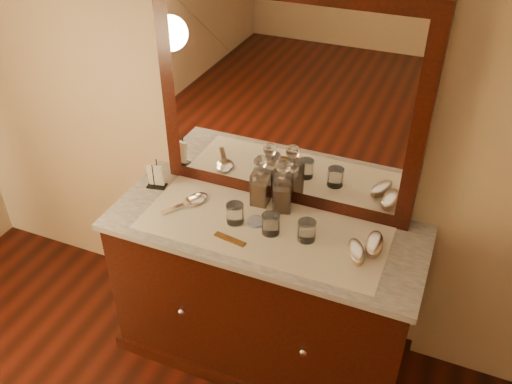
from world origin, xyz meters
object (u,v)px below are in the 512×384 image
dresser_cabinet (264,295)px  napkin_rack (156,177)px  mirror_frame (287,102)px  hand_mirror_inner (191,202)px  decanter_left (260,185)px  decanter_right (282,191)px  hand_mirror_outer (196,199)px  pin_dish (256,222)px  comb (230,239)px  brush_near (356,252)px  brush_far (374,244)px

dresser_cabinet → napkin_rack: (-0.61, 0.08, 0.50)m
mirror_frame → hand_mirror_inner: 0.66m
hand_mirror_inner → decanter_left: bearing=23.6°
decanter_right → hand_mirror_outer: 0.42m
decanter_left → decanter_right: size_ratio=0.95×
pin_dish → decanter_right: (0.07, 0.14, 0.10)m
mirror_frame → comb: bearing=-104.0°
brush_near → decanter_left: bearing=159.3°
brush_near → brush_far: size_ratio=0.98×
mirror_frame → hand_mirror_outer: mirror_frame is taller
decanter_left → pin_dish: bearing=-74.3°
mirror_frame → pin_dish: bearing=-99.2°
decanter_left → hand_mirror_inner: (-0.30, -0.13, -0.09)m
napkin_rack → decanter_left: bearing=7.0°
brush_far → hand_mirror_inner: brush_far is taller
pin_dish → decanter_left: bearing=105.7°
mirror_frame → brush_near: mirror_frame is taller
mirror_frame → decanter_right: mirror_frame is taller
hand_mirror_outer → hand_mirror_inner: size_ratio=0.86×
brush_near → napkin_rack: bearing=173.0°
brush_far → hand_mirror_inner: bearing=-179.1°
decanter_left → brush_near: size_ratio=1.57×
pin_dish → hand_mirror_inner: (-0.34, 0.02, 0.00)m
decanter_right → hand_mirror_inner: 0.44m
pin_dish → brush_far: size_ratio=0.47×
mirror_frame → brush_near: 0.70m
decanter_right → dresser_cabinet: bearing=-102.0°
decanter_right → hand_mirror_inner: size_ratio=1.23×
dresser_cabinet → decanter_right: 0.57m
dresser_cabinet → hand_mirror_inner: (-0.38, 0.02, 0.45)m
brush_far → pin_dish: bearing=-176.6°
mirror_frame → napkin_rack: mirror_frame is taller
pin_dish → decanter_right: size_ratio=0.29×
brush_far → hand_mirror_outer: bearing=178.7°
brush_far → decanter_right: bearing=166.5°
napkin_rack → brush_far: (1.09, -0.05, -0.03)m
decanter_right → brush_far: decanter_right is taller
pin_dish → brush_far: 0.53m
brush_far → dresser_cabinet: bearing=-176.4°
mirror_frame → brush_far: (0.49, -0.21, -0.47)m
dresser_cabinet → decanter_right: size_ratio=5.11×
decanter_right → brush_near: size_ratio=1.64×
comb → mirror_frame: bearing=84.8°
dresser_cabinet → brush_far: (0.49, 0.03, 0.47)m
mirror_frame → brush_far: size_ratio=7.08×
mirror_frame → hand_mirror_inner: (-0.38, -0.23, -0.49)m
decanter_right → hand_mirror_inner: decanter_right is taller
dresser_cabinet → napkin_rack: bearing=172.2°
comb → hand_mirror_inner: hand_mirror_inner is taller
pin_dish → hand_mirror_inner: 0.34m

